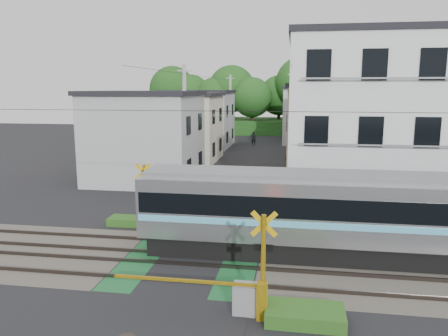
% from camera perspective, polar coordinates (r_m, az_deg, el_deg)
% --- Properties ---
extents(ground, '(120.00, 120.00, 0.00)m').
position_cam_1_polar(ground, '(17.01, -4.43, -11.96)').
color(ground, black).
extents(track_bed, '(120.00, 120.00, 0.14)m').
position_cam_1_polar(track_bed, '(17.00, -4.43, -11.85)').
color(track_bed, '#47423A').
rests_on(track_bed, ground).
extents(commuter_train, '(15.96, 2.52, 3.32)m').
position_cam_1_polar(commuter_train, '(17.28, 15.92, -5.83)').
color(commuter_train, black).
rests_on(commuter_train, ground).
extents(crossing_signal_near, '(4.74, 0.65, 3.09)m').
position_cam_1_polar(crossing_signal_near, '(13.02, 3.17, -15.80)').
color(crossing_signal_near, '#E3AF0B').
rests_on(crossing_signal_near, ground).
extents(crossing_signal_far, '(4.74, 0.65, 3.09)m').
position_cam_1_polar(crossing_signal_far, '(20.78, -9.09, -5.82)').
color(crossing_signal_far, '#E3AF0B').
rests_on(crossing_signal_far, ground).
extents(apartment_block, '(10.20, 8.36, 9.30)m').
position_cam_1_polar(apartment_block, '(25.30, 19.98, 5.66)').
color(apartment_block, white).
rests_on(apartment_block, ground).
extents(houses_row, '(22.07, 31.35, 6.80)m').
position_cam_1_polar(houses_row, '(41.48, 4.23, 5.87)').
color(houses_row, '#ADAFB2').
rests_on(houses_row, ground).
extents(tree_hill, '(40.00, 10.76, 11.03)m').
position_cam_1_polar(tree_hill, '(65.03, 6.70, 9.21)').
color(tree_hill, '#21511B').
rests_on(tree_hill, ground).
extents(catenary, '(60.00, 5.04, 7.00)m').
position_cam_1_polar(catenary, '(15.73, 17.17, -0.19)').
color(catenary, '#2D2D33').
rests_on(catenary, ground).
extents(utility_poles, '(7.90, 42.00, 8.00)m').
position_cam_1_polar(utility_poles, '(38.67, 1.93, 6.82)').
color(utility_poles, '#A5A5A0').
rests_on(utility_poles, ground).
extents(pedestrian, '(0.58, 0.39, 1.58)m').
position_cam_1_polar(pedestrian, '(50.48, 3.87, 3.87)').
color(pedestrian, black).
rests_on(pedestrian, ground).
extents(weed_patches, '(10.25, 8.80, 0.40)m').
position_cam_1_polar(weed_patches, '(16.56, 1.54, -11.88)').
color(weed_patches, '#2D5E1E').
rests_on(weed_patches, ground).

